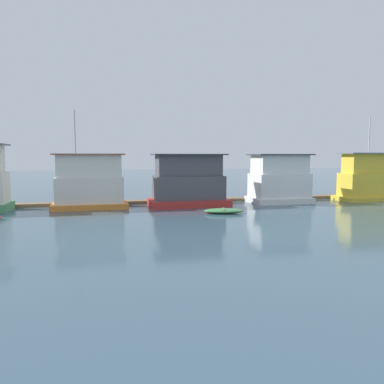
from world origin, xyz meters
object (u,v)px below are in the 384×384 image
(houseboat_orange, at_px, (90,183))
(houseboat_yellow, at_px, (366,179))
(mooring_post_far_left, at_px, (310,190))
(mooring_post_near_left, at_px, (104,196))
(dinghy_green, at_px, (224,211))
(houseboat_white, at_px, (279,180))
(houseboat_red, at_px, (188,183))

(houseboat_orange, height_order, houseboat_yellow, houseboat_yellow)
(mooring_post_far_left, relative_size, mooring_post_near_left, 1.18)
(dinghy_green, bearing_deg, mooring_post_near_left, 142.62)
(mooring_post_near_left, bearing_deg, houseboat_white, -5.38)
(houseboat_orange, bearing_deg, houseboat_yellow, -1.03)
(houseboat_white, bearing_deg, houseboat_yellow, -2.39)
(houseboat_white, relative_size, mooring_post_near_left, 3.37)
(mooring_post_near_left, bearing_deg, mooring_post_far_left, 0.00)
(dinghy_green, height_order, mooring_post_near_left, mooring_post_near_left)
(houseboat_red, distance_m, houseboat_white, 9.57)
(houseboat_red, height_order, houseboat_white, same)
(houseboat_red, bearing_deg, dinghy_green, -72.39)
(dinghy_green, distance_m, mooring_post_far_left, 14.42)
(houseboat_yellow, relative_size, mooring_post_near_left, 4.99)
(dinghy_green, relative_size, mooring_post_far_left, 1.69)
(dinghy_green, bearing_deg, houseboat_yellow, 16.63)
(mooring_post_near_left, bearing_deg, dinghy_green, -37.38)
(houseboat_red, height_order, mooring_post_near_left, houseboat_red)
(mooring_post_near_left, bearing_deg, houseboat_yellow, -4.30)
(houseboat_yellow, xyz_separation_m, dinghy_green, (-17.76, -5.30, -2.06))
(houseboat_orange, relative_size, mooring_post_far_left, 4.19)
(mooring_post_far_left, distance_m, mooring_post_near_left, 22.01)
(houseboat_red, distance_m, mooring_post_near_left, 8.23)
(houseboat_white, distance_m, mooring_post_near_left, 17.61)
(houseboat_orange, distance_m, mooring_post_near_left, 2.40)
(houseboat_white, distance_m, houseboat_yellow, 9.93)
(houseboat_orange, xyz_separation_m, mooring_post_far_left, (23.20, 1.55, -1.23))
(houseboat_red, distance_m, mooring_post_far_left, 14.28)
(houseboat_orange, relative_size, mooring_post_near_left, 4.95)
(mooring_post_far_left, bearing_deg, dinghy_green, -149.24)
(houseboat_yellow, height_order, dinghy_green, houseboat_yellow)
(houseboat_white, relative_size, mooring_post_far_left, 2.85)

